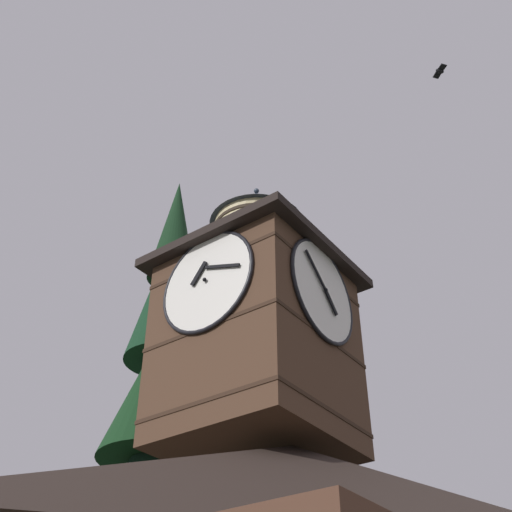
% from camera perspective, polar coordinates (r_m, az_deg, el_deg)
% --- Properties ---
extents(clock_tower, '(4.74, 4.74, 8.30)m').
position_cam_1_polar(clock_tower, '(17.94, 0.07, -5.93)').
color(clock_tower, '#4C3323').
rests_on(clock_tower, building_main).
extents(pine_tree_behind, '(5.26, 5.26, 19.08)m').
position_cam_1_polar(pine_tree_behind, '(20.77, -8.64, -18.02)').
color(pine_tree_behind, '#473323').
rests_on(pine_tree_behind, ground_plane).
extents(flying_bird_high, '(0.50, 0.58, 0.16)m').
position_cam_1_polar(flying_bird_high, '(23.49, 15.17, 14.75)').
color(flying_bird_high, black).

